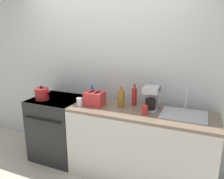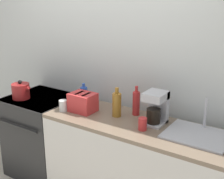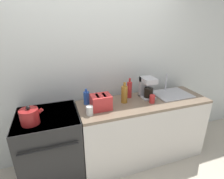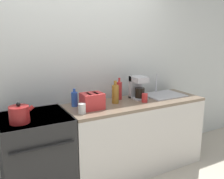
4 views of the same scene
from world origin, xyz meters
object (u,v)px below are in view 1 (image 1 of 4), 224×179
Objects in this scene: kettle at (42,94)px; cup_white at (80,102)px; bottle_amber at (121,98)px; bottle_red at (134,97)px; coffee_maker at (151,97)px; stove at (59,127)px; bottle_blue at (92,94)px; cup_red at (145,110)px; toaster at (95,99)px.

cup_white is (0.63, -0.02, -0.03)m from kettle.
bottle_red is at bearing 44.63° from bottle_amber.
coffee_maker is 1.05× the size of bottle_amber.
stove is at bearing 40.69° from kettle.
bottle_blue is (0.50, 0.14, 0.54)m from stove.
cup_red is at bearing -21.17° from bottle_amber.
stove is 0.85m from toaster.
bottle_blue reaches higher than kettle.
toaster is 0.24m from bottle_blue.
kettle is at bearing 177.95° from cup_white.
coffee_maker is at bearing -3.70° from bottle_blue.
bottle_blue is 0.30m from cup_white.
stove is at bearing -178.63° from bottle_amber.
bottle_blue is at bearing 15.63° from stove.
stove is 1.14m from bottle_amber.
coffee_maker is at bearing 10.92° from toaster.
bottle_amber reaches higher than kettle.
cup_white is at bearing -177.02° from cup_red.
toaster is at bearing 175.26° from cup_red.
stove is 3.26× the size of bottle_red.
bottle_amber is (0.99, 0.02, 0.57)m from stove.
kettle is 1.53m from coffee_maker.
cup_white is (0.48, -0.16, 0.51)m from stove.
bottle_amber is (-0.37, -0.06, -0.04)m from coffee_maker.
bottle_amber is at bearing -13.60° from bottle_blue.
kettle is 0.99× the size of toaster.
bottle_amber is 2.57× the size of cup_white.
toaster is (0.80, 0.08, 0.01)m from kettle.
kettle is at bearing -157.44° from bottle_blue.
bottle_red is 0.62m from bottle_blue.
stove is 1.27m from bottle_red.
cup_red is (1.34, -0.11, 0.51)m from stove.
coffee_maker is (1.52, 0.22, 0.07)m from kettle.
coffee_maker is at bearing 8.17° from kettle.
stove is 0.75m from bottle_blue.
kettle is at bearing -179.16° from cup_red.
cup_white and cup_red have the same top height.
toaster reaches higher than cup_red.
bottle_red is at bearing 7.88° from stove.
coffee_maker reaches higher than cup_red.
kettle is 0.80m from toaster.
kettle is 2.20× the size of cup_white.
bottle_red is 2.59× the size of cup_red.
toaster is 0.82× the size of coffee_maker.
cup_red is (-0.03, -0.20, -0.10)m from coffee_maker.
stove is 3.30× the size of bottle_amber.
kettle reaches higher than stove.
cup_white is at bearing -2.05° from kettle.
kettle is 1.15m from bottle_amber.
toaster is 0.20m from cup_white.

